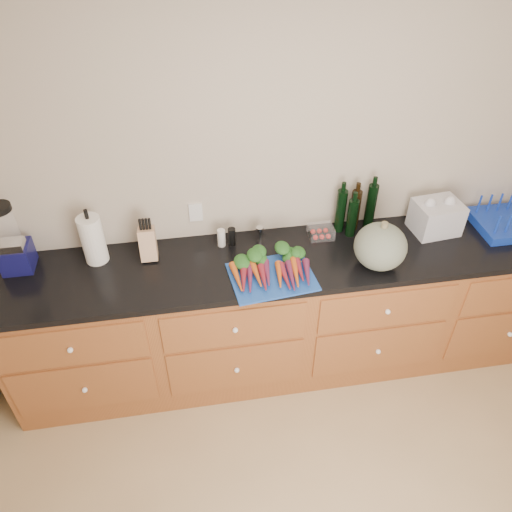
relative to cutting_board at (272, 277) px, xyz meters
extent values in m
cube|color=#BDAF9D|center=(0.21, 0.48, 0.35)|extent=(4.10, 0.05, 2.60)
cube|color=brown|center=(0.21, 0.16, -0.50)|extent=(3.60, 0.60, 0.90)
cube|color=brown|center=(-1.14, -0.15, -0.23)|extent=(0.82, 0.01, 0.28)
sphere|color=white|center=(-1.14, -0.16, -0.23)|extent=(0.03, 0.03, 0.03)
cube|color=brown|center=(-1.14, -0.15, -0.59)|extent=(0.82, 0.01, 0.38)
sphere|color=white|center=(-1.14, -0.16, -0.59)|extent=(0.03, 0.03, 0.03)
cube|color=brown|center=(-0.24, -0.15, -0.23)|extent=(0.82, 0.01, 0.28)
sphere|color=white|center=(-0.24, -0.16, -0.23)|extent=(0.03, 0.03, 0.03)
cube|color=brown|center=(-0.24, -0.15, -0.59)|extent=(0.82, 0.01, 0.38)
sphere|color=white|center=(-0.24, -0.16, -0.59)|extent=(0.03, 0.03, 0.03)
cube|color=brown|center=(0.66, -0.15, -0.23)|extent=(0.82, 0.01, 0.28)
sphere|color=white|center=(0.66, -0.16, -0.23)|extent=(0.03, 0.03, 0.03)
cube|color=brown|center=(0.66, -0.15, -0.59)|extent=(0.82, 0.01, 0.38)
sphere|color=white|center=(0.66, -0.16, -0.59)|extent=(0.03, 0.03, 0.03)
cube|color=brown|center=(1.56, -0.15, -0.59)|extent=(0.82, 0.01, 0.38)
sphere|color=white|center=(1.56, -0.16, -0.59)|extent=(0.03, 0.03, 0.03)
cube|color=black|center=(0.21, 0.16, -0.03)|extent=(3.64, 0.62, 0.04)
cube|color=#1A48A7|center=(0.00, 0.00, 0.00)|extent=(0.50, 0.40, 0.01)
cone|color=#DA5B19|center=(-0.20, -0.02, 0.03)|extent=(0.04, 0.21, 0.04)
cone|color=maroon|center=(-0.16, -0.02, 0.03)|extent=(0.04, 0.21, 0.04)
cone|color=#661F42|center=(-0.13, -0.02, 0.03)|extent=(0.04, 0.21, 0.04)
cone|color=#DA5B19|center=(-0.10, -0.02, 0.03)|extent=(0.04, 0.21, 0.04)
cone|color=maroon|center=(-0.06, -0.02, 0.03)|extent=(0.04, 0.21, 0.04)
cone|color=#661F42|center=(-0.03, -0.02, 0.03)|extent=(0.04, 0.21, 0.04)
ellipsoid|color=#164319|center=(-0.11, 0.13, 0.04)|extent=(0.21, 0.12, 0.06)
cone|color=#DA5B19|center=(0.03, -0.02, 0.03)|extent=(0.04, 0.21, 0.04)
cone|color=maroon|center=(0.06, -0.02, 0.03)|extent=(0.04, 0.21, 0.04)
cone|color=#661F42|center=(0.10, -0.02, 0.03)|extent=(0.04, 0.21, 0.04)
cone|color=#DA5B19|center=(0.13, -0.02, 0.03)|extent=(0.04, 0.21, 0.04)
cone|color=maroon|center=(0.16, -0.02, 0.03)|extent=(0.04, 0.21, 0.04)
cone|color=#661F42|center=(0.20, -0.02, 0.03)|extent=(0.04, 0.21, 0.04)
ellipsoid|color=#164319|center=(0.11, 0.13, 0.04)|extent=(0.21, 0.12, 0.06)
ellipsoid|color=#566151|center=(0.62, 0.01, 0.13)|extent=(0.30, 0.30, 0.27)
cube|color=#100F49|center=(-1.42, 0.32, 0.07)|extent=(0.17, 0.17, 0.16)
cube|color=silver|center=(-1.42, 0.29, 0.18)|extent=(0.15, 0.10, 0.05)
cylinder|color=white|center=(-1.42, 0.32, 0.28)|extent=(0.13, 0.13, 0.22)
cylinder|color=white|center=(-0.98, 0.32, 0.14)|extent=(0.13, 0.13, 0.30)
cube|color=tan|center=(-0.68, 0.30, 0.09)|extent=(0.10, 0.10, 0.19)
cylinder|color=silver|center=(-0.25, 0.34, 0.05)|extent=(0.05, 0.05, 0.11)
cylinder|color=black|center=(-0.18, 0.34, 0.05)|extent=(0.05, 0.05, 0.12)
cylinder|color=silver|center=(-0.01, 0.34, 0.05)|extent=(0.05, 0.05, 0.11)
cube|color=white|center=(0.37, 0.33, 0.03)|extent=(0.15, 0.12, 0.07)
cylinder|color=black|center=(0.50, 0.38, 0.14)|extent=(0.06, 0.06, 0.29)
cylinder|color=black|center=(0.60, 0.39, 0.13)|extent=(0.06, 0.06, 0.27)
cylinder|color=black|center=(0.69, 0.38, 0.15)|extent=(0.06, 0.06, 0.31)
cylinder|color=black|center=(0.56, 0.32, 0.12)|extent=(0.06, 0.06, 0.25)
cube|color=#1332A7|center=(1.59, 0.24, 0.02)|extent=(0.45, 0.36, 0.06)
camera|label=1|loc=(-0.42, -2.05, 1.88)|focal=35.00mm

